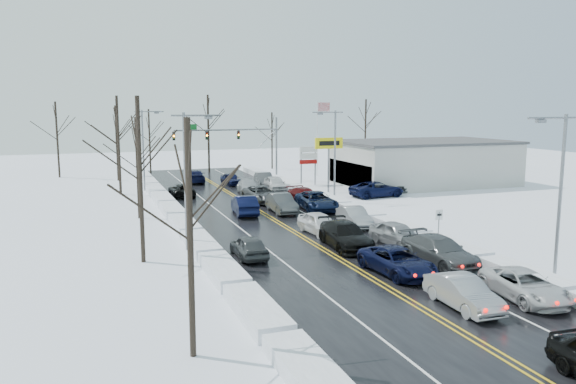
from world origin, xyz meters
name	(u,v)px	position (x,y,z in m)	size (l,w,h in m)	color
ground	(288,228)	(0.00, 0.00, 0.00)	(160.00, 160.00, 0.00)	white
road_surface	(280,223)	(0.00, 2.00, 0.01)	(14.00, 84.00, 0.01)	black
snow_bank_left	(186,230)	(-7.60, 2.00, 0.00)	(1.67, 72.00, 0.68)	white
snow_bank_right	(363,217)	(7.60, 2.00, 0.00)	(1.67, 72.00, 0.68)	white
traffic_signal_mast	(238,138)	(3.45, 27.99, 5.48)	(13.28, 0.39, 8.00)	slate
tires_plus_sign	(329,147)	(10.50, 15.99, 4.99)	(3.20, 0.34, 6.00)	slate
used_vehicles_sign	(308,158)	(10.50, 22.00, 3.32)	(2.20, 0.22, 4.65)	slate
speed_limit_sign	(439,220)	(8.20, -8.00, 1.63)	(0.55, 0.09, 2.35)	slate
flagpole	(318,132)	(15.17, 30.00, 5.93)	(1.87, 1.20, 10.00)	silver
dealership_building	(424,162)	(23.98, 18.00, 2.66)	(20.40, 12.40, 5.30)	#B5B5B0
streetlight_se	(558,186)	(8.30, -18.00, 5.31)	(3.20, 0.25, 9.00)	slate
streetlight_ne	(333,148)	(8.30, 10.00, 5.31)	(3.20, 0.25, 9.00)	slate
streetlight_sw	(188,170)	(-8.30, -4.00, 5.31)	(3.20, 0.25, 9.00)	slate
streetlight_nw	(145,143)	(-8.30, 24.00, 5.31)	(3.20, 0.25, 9.00)	slate
tree_left_a	(189,192)	(-11.00, -20.00, 6.29)	(3.60, 3.60, 9.00)	#2D231C
tree_left_b	(139,147)	(-11.50, -6.00, 6.99)	(4.00, 4.00, 10.00)	#2D231C
tree_left_c	(137,148)	(-10.50, 8.00, 5.94)	(3.40, 3.40, 8.50)	#2D231C
tree_left_d	(118,126)	(-11.20, 22.00, 7.33)	(4.20, 4.20, 10.50)	#2D231C
tree_left_e	(116,128)	(-10.80, 34.00, 6.64)	(3.80, 3.80, 9.50)	#2D231C
tree_far_a	(56,125)	(-18.00, 40.00, 6.99)	(4.00, 4.00, 10.00)	#2D231C
tree_far_b	(149,129)	(-6.00, 41.00, 6.29)	(3.60, 3.60, 9.00)	#2D231C
tree_far_c	(208,118)	(2.00, 39.00, 7.68)	(4.40, 4.40, 11.00)	#2D231C
tree_far_d	(272,129)	(12.00, 40.50, 5.94)	(3.40, 3.40, 8.50)	#2D231C
tree_far_e	(366,119)	(28.00, 41.00, 7.33)	(4.20, 4.20, 10.50)	#2D231C
queued_car_1	(462,308)	(1.85, -19.16, 0.00)	(1.58, 4.53, 1.49)	#999BA0
queued_car_2	(397,274)	(1.75, -13.42, 0.00)	(2.47, 5.36, 1.49)	black
queued_car_3	(345,247)	(1.61, -6.94, 0.00)	(2.37, 5.84, 1.69)	black
queued_car_4	(319,234)	(1.58, -2.57, 0.00)	(1.87, 4.66, 1.59)	white
queued_car_5	(282,213)	(1.67, 6.32, 0.00)	(1.77, 5.07, 1.67)	#3A3D3F
queued_car_6	(262,202)	(1.66, 12.18, 0.00)	(2.64, 5.72, 1.59)	#434548
queued_car_7	(249,194)	(1.90, 17.94, 0.00)	(2.09, 5.15, 1.49)	#A7AAAF
queued_car_8	(231,185)	(1.77, 25.05, 0.00)	(1.69, 4.21, 1.44)	black
queued_car_10	(524,299)	(5.43, -19.22, 0.00)	(2.36, 5.11, 1.42)	silver
queued_car_11	(439,265)	(5.06, -12.65, 0.00)	(2.38, 5.84, 1.70)	#45484A
queued_car_12	(397,245)	(5.17, -7.63, 0.00)	(1.90, 4.71, 1.60)	gray
queued_car_13	(354,226)	(5.18, -1.07, 0.00)	(1.61, 4.61, 1.52)	gray
queued_car_14	(317,210)	(5.10, 6.44, 0.00)	(2.77, 6.00, 1.67)	black
queued_car_15	(305,203)	(5.43, 10.20, 0.00)	(2.06, 5.08, 1.47)	#4B0A0B
queued_car_16	(275,191)	(5.14, 18.54, 0.00)	(1.99, 4.95, 1.69)	silver
queued_car_17	(264,186)	(5.11, 22.56, 0.00)	(1.72, 4.93, 1.62)	#414346
oncoming_car_0	(245,214)	(-1.67, 6.57, 0.00)	(1.79, 5.12, 1.69)	black
oncoming_car_1	(182,197)	(-5.26, 18.36, 0.00)	(2.24, 4.86, 1.35)	black
oncoming_car_2	(195,183)	(-1.93, 28.76, 0.00)	(2.21, 5.44, 1.58)	black
oncoming_car_3	(249,257)	(-5.18, -7.20, 0.00)	(1.71, 4.26, 1.45)	#3D4042
parked_car_0	(377,197)	(13.94, 11.26, 0.00)	(2.69, 5.84, 1.62)	black
parked_car_1	(387,191)	(17.09, 14.70, 0.00)	(2.41, 5.92, 1.72)	#404345
parked_car_2	(346,185)	(14.87, 20.68, 0.00)	(1.75, 4.34, 1.48)	black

